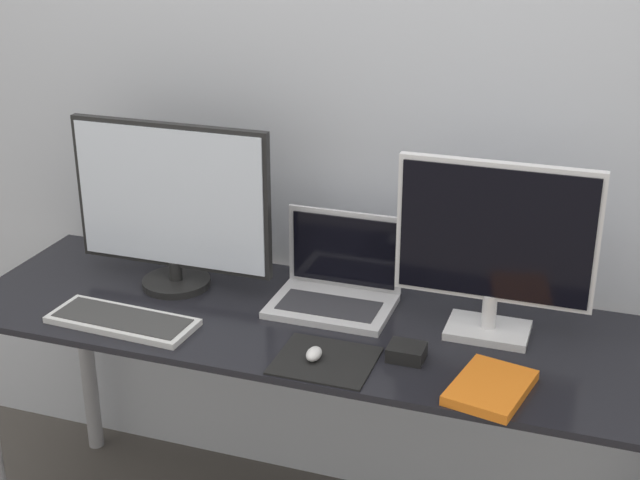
# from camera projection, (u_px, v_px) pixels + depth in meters

# --- Properties ---
(wall_back) EXTENTS (7.00, 0.05, 2.50)m
(wall_back) POSITION_uv_depth(u_px,v_px,m) (360.00, 95.00, 2.40)
(wall_back) COLOR silver
(wall_back) RESTS_ON ground_plane
(desk) EXTENTS (1.87, 0.60, 0.75)m
(desk) POSITION_uv_depth(u_px,v_px,m) (316.00, 357.00, 2.32)
(desk) COLOR black
(desk) RESTS_ON ground_plane
(monitor_left) EXTENTS (0.56, 0.19, 0.46)m
(monitor_left) POSITION_uv_depth(u_px,v_px,m) (172.00, 205.00, 2.38)
(monitor_left) COLOR black
(monitor_left) RESTS_ON desk
(monitor_right) EXTENTS (0.48, 0.14, 0.44)m
(monitor_right) POSITION_uv_depth(u_px,v_px,m) (495.00, 244.00, 2.12)
(monitor_right) COLOR silver
(monitor_right) RESTS_ON desk
(laptop) EXTENTS (0.32, 0.23, 0.23)m
(laptop) POSITION_uv_depth(u_px,v_px,m) (337.00, 283.00, 2.35)
(laptop) COLOR silver
(laptop) RESTS_ON desk
(keyboard) EXTENTS (0.39, 0.16, 0.02)m
(keyboard) POSITION_uv_depth(u_px,v_px,m) (122.00, 321.00, 2.26)
(keyboard) COLOR silver
(keyboard) RESTS_ON desk
(mousepad) EXTENTS (0.23, 0.20, 0.00)m
(mousepad) POSITION_uv_depth(u_px,v_px,m) (325.00, 361.00, 2.08)
(mousepad) COLOR black
(mousepad) RESTS_ON desk
(mouse) EXTENTS (0.03, 0.06, 0.03)m
(mouse) POSITION_uv_depth(u_px,v_px,m) (314.00, 354.00, 2.08)
(mouse) COLOR silver
(mouse) RESTS_ON mousepad
(book) EXTENTS (0.19, 0.24, 0.02)m
(book) POSITION_uv_depth(u_px,v_px,m) (491.00, 388.00, 1.96)
(book) COLOR orange
(book) RESTS_ON desk
(power_brick) EXTENTS (0.09, 0.07, 0.03)m
(power_brick) POSITION_uv_depth(u_px,v_px,m) (407.00, 352.00, 2.09)
(power_brick) COLOR black
(power_brick) RESTS_ON desk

